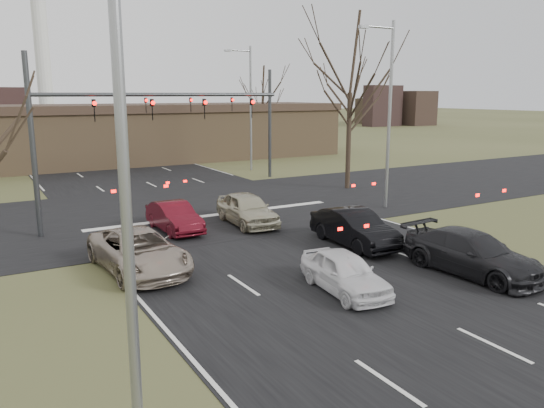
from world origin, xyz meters
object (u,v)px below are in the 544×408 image
(car_black_hatch, at_px, (354,228))
(car_red_ahead, at_px, (174,217))
(streetlight_left, at_px, (134,138))
(mast_arm_near, at_px, (108,120))
(streetlight_right_near, at_px, (387,106))
(mast_arm_far, at_px, (236,111))
(car_silver_ahead, at_px, (247,209))
(car_white_sedan, at_px, (345,272))
(streetlight_right_far, at_px, (249,102))
(car_silver_suv, at_px, (139,251))
(building, at_px, (125,133))
(car_charcoal_sedan, at_px, (472,253))

(car_black_hatch, bearing_deg, car_red_ahead, 136.49)
(streetlight_left, distance_m, car_black_hatch, 15.34)
(mast_arm_near, bearing_deg, car_red_ahead, -42.63)
(mast_arm_near, distance_m, streetlight_right_near, 14.38)
(streetlight_left, distance_m, streetlight_right_near, 22.52)
(mast_arm_far, xyz_separation_m, car_silver_ahead, (-5.68, -12.59, -4.24))
(streetlight_left, bearing_deg, car_white_sedan, 31.78)
(mast_arm_near, relative_size, streetlight_left, 1.21)
(streetlight_right_far, bearing_deg, car_silver_suv, -126.44)
(streetlight_right_near, xyz_separation_m, car_red_ahead, (-11.82, 0.95, -4.91))
(car_red_ahead, bearing_deg, car_white_sedan, -79.76)
(building, height_order, car_white_sedan, building)
(mast_arm_far, relative_size, car_red_ahead, 2.72)
(streetlight_right_near, relative_size, car_white_sedan, 2.60)
(car_white_sedan, distance_m, car_charcoal_sedan, 5.01)
(building, distance_m, car_charcoal_sedan, 38.09)
(car_black_hatch, height_order, car_silver_ahead, car_silver_ahead)
(car_silver_suv, relative_size, car_white_sedan, 1.38)
(streetlight_right_far, distance_m, car_silver_suv, 26.31)
(streetlight_left, height_order, car_black_hatch, streetlight_left)
(car_charcoal_sedan, distance_m, car_silver_ahead, 10.97)
(mast_arm_far, bearing_deg, streetlight_right_far, 51.89)
(mast_arm_near, distance_m, car_silver_suv, 8.11)
(mast_arm_near, xyz_separation_m, car_silver_ahead, (5.73, -2.59, -4.30))
(streetlight_right_far, xyz_separation_m, car_white_sedan, (-10.26, -26.11, -4.93))
(building, relative_size, streetlight_right_near, 4.24)
(building, xyz_separation_m, streetlight_left, (-10.82, -42.00, 2.92))
(streetlight_right_near, bearing_deg, car_red_ahead, 175.42)
(streetlight_right_near, bearing_deg, car_silver_ahead, 177.17)
(building, relative_size, mast_arm_near, 3.50)
(mast_arm_near, bearing_deg, mast_arm_far, 41.22)
(streetlight_left, height_order, car_white_sedan, streetlight_left)
(mast_arm_near, xyz_separation_m, streetlight_right_near, (14.05, -3.00, 0.51))
(building, height_order, car_charcoal_sedan, building)
(car_black_hatch, bearing_deg, car_charcoal_sedan, -71.84)
(mast_arm_near, height_order, streetlight_left, streetlight_left)
(building, xyz_separation_m, streetlight_right_near, (6.82, -28.00, 2.92))
(streetlight_right_near, relative_size, streetlight_right_far, 1.00)
(car_silver_suv, bearing_deg, streetlight_right_far, 49.66)
(car_black_hatch, relative_size, car_charcoal_sedan, 0.89)
(car_silver_suv, relative_size, car_silver_ahead, 1.17)
(car_charcoal_sedan, xyz_separation_m, car_silver_ahead, (-3.50, 10.40, 0.02))
(streetlight_right_far, bearing_deg, streetlight_left, -120.34)
(building, bearing_deg, mast_arm_near, -106.13)
(car_black_hatch, xyz_separation_m, car_red_ahead, (-5.69, 6.04, -0.08))
(streetlight_left, relative_size, car_silver_suv, 1.88)
(car_silver_suv, distance_m, car_white_sedan, 7.37)
(car_silver_ahead, bearing_deg, mast_arm_near, 159.46)
(mast_arm_far, distance_m, car_black_hatch, 18.91)
(mast_arm_far, xyz_separation_m, car_black_hatch, (-3.50, -18.09, -4.26))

